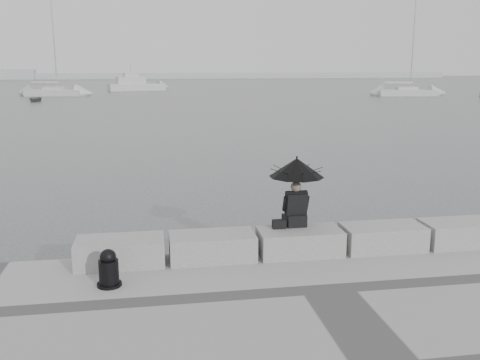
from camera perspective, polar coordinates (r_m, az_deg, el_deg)
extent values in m
plane|color=#404345|center=(11.13, 5.66, -9.52)|extent=(360.00, 360.00, 0.00)
cube|color=gray|center=(10.12, -12.65, -7.49)|extent=(1.60, 0.80, 0.50)
cube|color=gray|center=(10.15, -2.96, -7.13)|extent=(1.60, 0.80, 0.50)
cube|color=gray|center=(10.47, 6.39, -6.59)|extent=(1.60, 0.80, 0.50)
cube|color=gray|center=(11.03, 14.96, -5.95)|extent=(1.60, 0.80, 0.50)
cube|color=gray|center=(11.82, 22.53, -5.26)|extent=(1.60, 0.80, 0.50)
sphere|color=#726056|center=(10.45, 6.00, -0.73)|extent=(0.21, 0.21, 0.21)
cylinder|color=black|center=(10.43, 6.02, -0.37)|extent=(0.02, 0.02, 1.00)
cone|color=black|center=(10.37, 6.06, 1.34)|extent=(1.08, 1.08, 0.37)
sphere|color=black|center=(10.33, 6.09, 2.45)|extent=(0.04, 0.04, 0.04)
cube|color=black|center=(10.41, 4.19, -4.72)|extent=(0.26, 0.15, 0.17)
cylinder|color=black|center=(9.31, -13.75, -10.78)|extent=(0.41, 0.41, 0.06)
cylinder|color=black|center=(9.23, -13.81, -9.63)|extent=(0.33, 0.33, 0.46)
sphere|color=black|center=(9.13, -13.90, -7.98)|extent=(0.27, 0.27, 0.27)
cube|color=#AAADB0|center=(165.03, -8.58, 10.93)|extent=(180.00, 6.00, 1.60)
cube|color=silver|center=(76.91, -19.20, 8.74)|extent=(7.73, 3.72, 0.90)
cube|color=silver|center=(76.89, -19.23, 9.19)|extent=(2.84, 2.05, 0.50)
cylinder|color=#A0A0A2|center=(76.87, -19.55, 13.54)|extent=(0.16, 0.16, 12.00)
cylinder|color=#A0A0A2|center=(76.86, -19.27, 9.67)|extent=(4.12, 0.86, 0.10)
cube|color=silver|center=(76.15, 17.33, 8.84)|extent=(7.91, 3.51, 0.90)
cube|color=silver|center=(76.12, 17.36, 9.29)|extent=(2.88, 1.98, 0.50)
cylinder|color=#A0A0A2|center=(76.10, 17.64, 13.68)|extent=(0.16, 0.16, 12.00)
cylinder|color=#A0A0A2|center=(76.10, 17.39, 9.78)|extent=(4.26, 0.74, 0.10)
cube|color=silver|center=(89.23, -10.95, 9.68)|extent=(9.35, 4.91, 1.20)
cube|color=silver|center=(89.20, -10.98, 10.38)|extent=(4.87, 3.23, 1.20)
cube|color=silver|center=(89.18, -11.00, 10.96)|extent=(2.56, 2.10, 0.60)
cylinder|color=#A0A0A2|center=(89.16, -11.03, 11.67)|extent=(0.08, 0.08, 1.60)
imported|color=gray|center=(66.32, -20.99, 8.09)|extent=(3.24, 1.50, 0.54)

